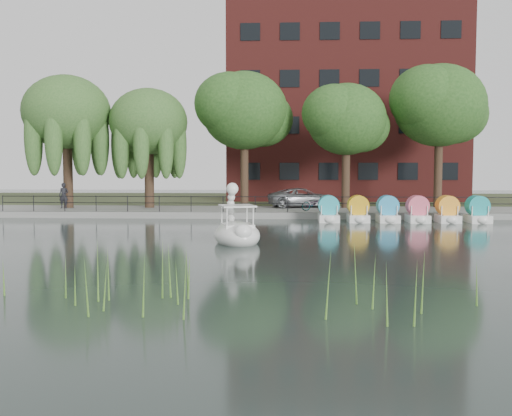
# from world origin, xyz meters

# --- Properties ---
(ground_plane) EXTENTS (120.00, 120.00, 0.00)m
(ground_plane) POSITION_xyz_m (0.00, 0.00, 0.00)
(ground_plane) COLOR #2F3D39
(promenade) EXTENTS (40.00, 6.00, 0.40)m
(promenade) POSITION_xyz_m (0.00, 16.00, 0.20)
(promenade) COLOR gray
(promenade) RESTS_ON ground_plane
(kerb) EXTENTS (40.00, 0.25, 0.40)m
(kerb) POSITION_xyz_m (0.00, 13.05, 0.20)
(kerb) COLOR gray
(kerb) RESTS_ON ground_plane
(land_strip) EXTENTS (60.00, 22.00, 0.36)m
(land_strip) POSITION_xyz_m (0.00, 30.00, 0.18)
(land_strip) COLOR #47512D
(land_strip) RESTS_ON ground_plane
(railing) EXTENTS (32.00, 0.05, 1.00)m
(railing) POSITION_xyz_m (0.00, 13.25, 1.15)
(railing) COLOR black
(railing) RESTS_ON promenade
(apartment_building) EXTENTS (20.00, 10.07, 18.00)m
(apartment_building) POSITION_xyz_m (7.00, 29.97, 9.36)
(apartment_building) COLOR #4C1E16
(apartment_building) RESTS_ON land_strip
(willow_left) EXTENTS (5.88, 5.88, 9.01)m
(willow_left) POSITION_xyz_m (-13.00, 16.50, 6.87)
(willow_left) COLOR #473323
(willow_left) RESTS_ON promenade
(willow_mid) EXTENTS (5.32, 5.32, 8.15)m
(willow_mid) POSITION_xyz_m (-7.50, 17.00, 6.25)
(willow_mid) COLOR #473323
(willow_mid) RESTS_ON promenade
(broadleaf_center) EXTENTS (6.00, 6.00, 9.25)m
(broadleaf_center) POSITION_xyz_m (-1.00, 18.00, 7.06)
(broadleaf_center) COLOR #473323
(broadleaf_center) RESTS_ON promenade
(broadleaf_right) EXTENTS (5.40, 5.40, 8.32)m
(broadleaf_right) POSITION_xyz_m (6.00, 17.50, 6.39)
(broadleaf_right) COLOR #473323
(broadleaf_right) RESTS_ON promenade
(broadleaf_far) EXTENTS (6.30, 6.30, 9.71)m
(broadleaf_far) POSITION_xyz_m (12.50, 18.50, 7.40)
(broadleaf_far) COLOR #473323
(broadleaf_far) RESTS_ON promenade
(minivan) EXTENTS (3.65, 5.89, 1.52)m
(minivan) POSITION_xyz_m (3.07, 17.74, 1.16)
(minivan) COLOR gray
(minivan) RESTS_ON promenade
(bicycle) EXTENTS (1.15, 1.82, 1.00)m
(bicycle) POSITION_xyz_m (3.70, 14.64, 0.90)
(bicycle) COLOR gray
(bicycle) RESTS_ON promenade
(pedestrian) EXTENTS (0.73, 0.51, 1.98)m
(pedestrian) POSITION_xyz_m (-13.13, 15.98, 1.39)
(pedestrian) COLOR black
(pedestrian) RESTS_ON promenade
(swan_boat) EXTENTS (2.59, 3.33, 2.49)m
(swan_boat) POSITION_xyz_m (-0.19, 1.72, 0.54)
(swan_boat) COLOR white
(swan_boat) RESTS_ON ground_plane
(pedal_boat_row) EXTENTS (9.65, 1.70, 1.40)m
(pedal_boat_row) POSITION_xyz_m (8.61, 11.30, 0.61)
(pedal_boat_row) COLOR white
(pedal_boat_row) RESTS_ON ground_plane
(reed_bank) EXTENTS (24.00, 2.40, 1.20)m
(reed_bank) POSITION_xyz_m (2.00, -9.50, 0.60)
(reed_bank) COLOR #669938
(reed_bank) RESTS_ON ground_plane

